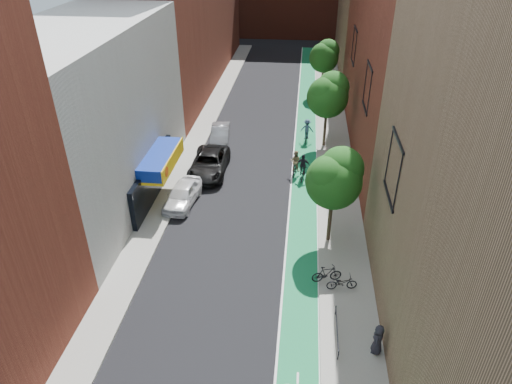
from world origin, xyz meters
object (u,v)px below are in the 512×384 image
(parked_car_white, at_px, (183,194))
(cyclist_lane_far, at_px, (307,132))
(parked_car_silver, at_px, (220,134))
(cyclist_lane_near, at_px, (295,165))
(cyclist_lane_mid, at_px, (303,170))
(parked_car_black, at_px, (209,163))
(pedestrian, at_px, (378,339))

(parked_car_white, bearing_deg, cyclist_lane_far, 58.99)
(parked_car_white, bearing_deg, parked_car_silver, 91.24)
(cyclist_lane_far, bearing_deg, cyclist_lane_near, 89.37)
(cyclist_lane_mid, height_order, cyclist_lane_far, cyclist_lane_far)
(parked_car_black, height_order, parked_car_silver, parked_car_black)
(parked_car_white, bearing_deg, pedestrian, -38.55)
(parked_car_silver, bearing_deg, parked_car_white, -100.44)
(parked_car_silver, bearing_deg, cyclist_lane_mid, -44.78)
(cyclist_lane_mid, relative_size, cyclist_lane_far, 0.98)
(parked_car_silver, relative_size, cyclist_lane_mid, 2.17)
(pedestrian, bearing_deg, cyclist_lane_far, -154.90)
(parked_car_white, xyz_separation_m, pedestrian, (12.20, -11.92, 0.19))
(parked_car_black, distance_m, pedestrian, 20.11)
(cyclist_lane_far, height_order, pedestrian, cyclist_lane_far)
(parked_car_black, distance_m, cyclist_lane_near, 6.83)
(parked_car_white, relative_size, pedestrian, 2.78)
(parked_car_white, relative_size, cyclist_lane_mid, 2.17)
(parked_car_silver, xyz_separation_m, cyclist_lane_near, (6.95, -5.50, 0.15))
(cyclist_lane_near, xyz_separation_m, cyclist_lane_mid, (0.65, -0.63, -0.09))
(parked_car_white, relative_size, parked_car_black, 0.76)
(parked_car_silver, bearing_deg, cyclist_lane_far, 0.89)
(cyclist_lane_mid, height_order, pedestrian, cyclist_lane_mid)
(parked_car_black, xyz_separation_m, cyclist_lane_near, (6.82, 0.37, 0.07))
(parked_car_black, bearing_deg, parked_car_silver, 90.34)
(parked_car_black, relative_size, cyclist_lane_far, 2.80)
(parked_car_silver, distance_m, cyclist_lane_mid, 9.76)
(parked_car_white, distance_m, pedestrian, 17.06)
(cyclist_lane_far, bearing_deg, pedestrian, 105.54)
(cyclist_lane_mid, bearing_deg, cyclist_lane_far, -82.81)
(parked_car_white, height_order, parked_car_silver, parked_car_white)
(parked_car_black, height_order, cyclist_lane_far, cyclist_lane_far)
(parked_car_white, height_order, cyclist_lane_mid, cyclist_lane_mid)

